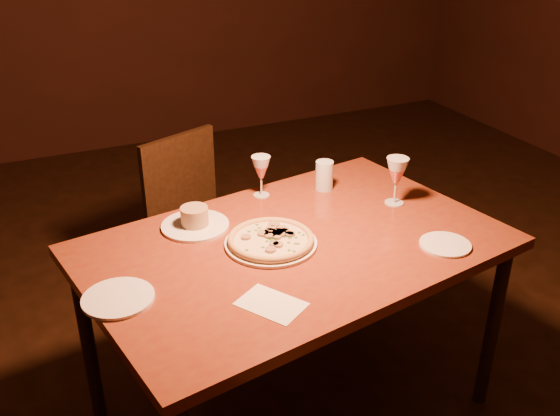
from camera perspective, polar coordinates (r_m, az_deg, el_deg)
name	(u,v)px	position (r m, az deg, el deg)	size (l,w,h in m)	color
dining_table	(294,259)	(2.23, 1.33, -4.65)	(1.58, 1.16, 0.77)	brown
chair_far	(198,216)	(3.00, -7.47, -0.77)	(0.54, 0.54, 0.87)	black
pizza_plate	(271,240)	(2.16, -0.85, -2.96)	(0.32, 0.32, 0.04)	white
ramekin_saucer	(195,221)	(2.30, -7.79, -1.17)	(0.25, 0.25, 0.08)	white
wine_glass_far	(261,176)	(2.49, -1.74, 2.92)	(0.08, 0.08, 0.17)	#C45851
wine_glass_right	(396,181)	(2.46, 10.56, 2.44)	(0.09, 0.09, 0.19)	#C45851
water_tumbler	(324,175)	(2.56, 4.07, 2.99)	(0.07, 0.07, 0.12)	silver
side_plate_left	(118,298)	(1.95, -14.58, -7.98)	(0.22, 0.22, 0.01)	white
side_plate_near	(445,245)	(2.24, 14.87, -3.25)	(0.18, 0.18, 0.01)	white
menu_card	(271,304)	(1.88, -0.81, -8.77)	(0.13, 0.19, 0.00)	white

